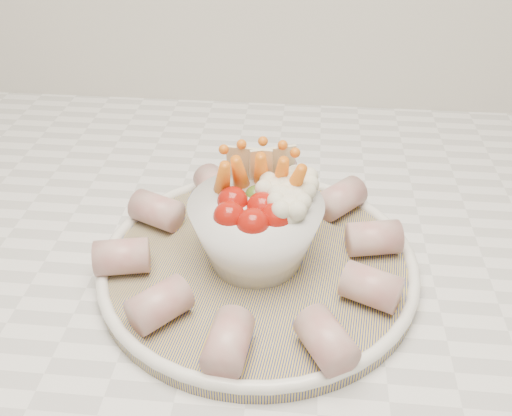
# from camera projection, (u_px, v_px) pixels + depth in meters

# --- Properties ---
(serving_platter) EXTENTS (0.35, 0.35, 0.02)m
(serving_platter) POSITION_uv_depth(u_px,v_px,m) (258.00, 263.00, 0.57)
(serving_platter) COLOR navy
(serving_platter) RESTS_ON kitchen_counter
(veggie_bowl) EXTENTS (0.13, 0.13, 0.11)m
(veggie_bowl) POSITION_uv_depth(u_px,v_px,m) (259.00, 223.00, 0.55)
(veggie_bowl) COLOR white
(veggie_bowl) RESTS_ON serving_platter
(cured_meat_rolls) EXTENTS (0.30, 0.31, 0.03)m
(cured_meat_rolls) POSITION_uv_depth(u_px,v_px,m) (257.00, 247.00, 0.56)
(cured_meat_rolls) COLOR #A34D4A
(cured_meat_rolls) RESTS_ON serving_platter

